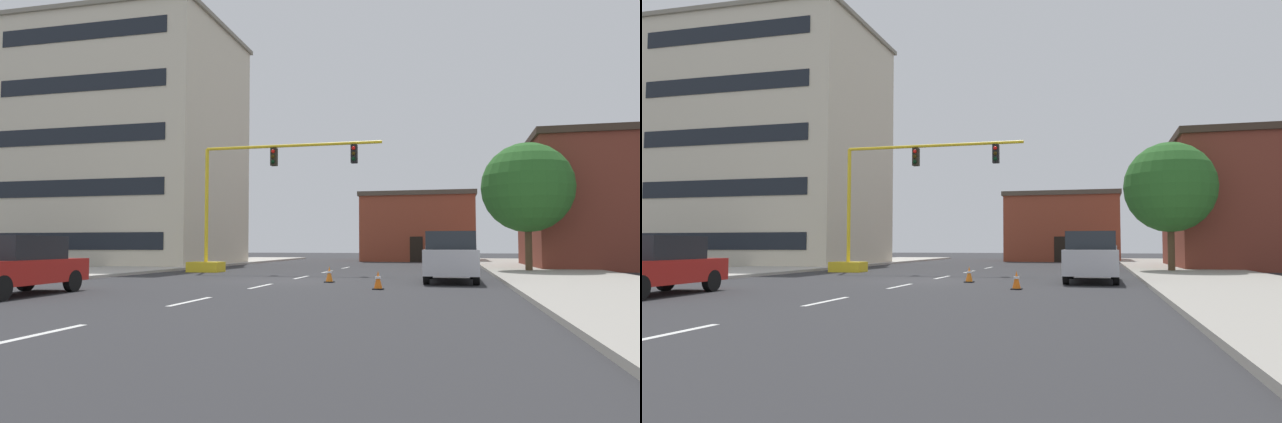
% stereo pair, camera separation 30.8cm
% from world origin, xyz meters
% --- Properties ---
extents(ground_plane, '(160.00, 160.00, 0.00)m').
position_xyz_m(ground_plane, '(0.00, 0.00, 0.00)').
color(ground_plane, '#2D2D30').
extents(sidewalk_left, '(6.00, 56.00, 0.14)m').
position_xyz_m(sidewalk_left, '(-11.55, 8.00, 0.07)').
color(sidewalk_left, '#B2ADA3').
rests_on(sidewalk_left, ground_plane).
extents(sidewalk_right, '(6.00, 56.00, 0.14)m').
position_xyz_m(sidewalk_right, '(11.55, 8.00, 0.07)').
color(sidewalk_right, '#9E998E').
rests_on(sidewalk_right, ground_plane).
extents(lane_stripe_seg_0, '(0.16, 2.40, 0.01)m').
position_xyz_m(lane_stripe_seg_0, '(0.00, -14.00, 0.00)').
color(lane_stripe_seg_0, silver).
rests_on(lane_stripe_seg_0, ground_plane).
extents(lane_stripe_seg_1, '(0.16, 2.40, 0.01)m').
position_xyz_m(lane_stripe_seg_1, '(0.00, -8.50, 0.00)').
color(lane_stripe_seg_1, silver).
rests_on(lane_stripe_seg_1, ground_plane).
extents(lane_stripe_seg_2, '(0.16, 2.40, 0.01)m').
position_xyz_m(lane_stripe_seg_2, '(0.00, -3.00, 0.00)').
color(lane_stripe_seg_2, silver).
rests_on(lane_stripe_seg_2, ground_plane).
extents(lane_stripe_seg_3, '(0.16, 2.40, 0.01)m').
position_xyz_m(lane_stripe_seg_3, '(0.00, 2.50, 0.00)').
color(lane_stripe_seg_3, silver).
rests_on(lane_stripe_seg_3, ground_plane).
extents(lane_stripe_seg_4, '(0.16, 2.40, 0.01)m').
position_xyz_m(lane_stripe_seg_4, '(0.00, 8.00, 0.00)').
color(lane_stripe_seg_4, silver).
rests_on(lane_stripe_seg_4, ground_plane).
extents(lane_stripe_seg_5, '(0.16, 2.40, 0.01)m').
position_xyz_m(lane_stripe_seg_5, '(0.00, 13.50, 0.00)').
color(lane_stripe_seg_5, silver).
rests_on(lane_stripe_seg_5, ground_plane).
extents(building_tall_left, '(15.38, 11.60, 17.46)m').
position_xyz_m(building_tall_left, '(-16.75, 14.76, 8.74)').
color(building_tall_left, beige).
rests_on(building_tall_left, ground_plane).
extents(building_brick_center, '(10.29, 8.85, 6.23)m').
position_xyz_m(building_brick_center, '(3.76, 30.91, 3.13)').
color(building_brick_center, brown).
rests_on(building_brick_center, ground_plane).
extents(building_row_right, '(12.95, 11.01, 8.08)m').
position_xyz_m(building_row_right, '(17.84, 16.09, 4.05)').
color(building_row_right, brown).
rests_on(building_row_right, ground_plane).
extents(traffic_signal_gantry, '(10.56, 1.20, 6.83)m').
position_xyz_m(traffic_signal_gantry, '(-4.95, 6.20, 2.33)').
color(traffic_signal_gantry, yellow).
rests_on(traffic_signal_gantry, ground_plane).
extents(tree_right_mid, '(4.76, 4.76, 6.90)m').
position_xyz_m(tree_right_mid, '(10.62, 9.08, 4.51)').
color(tree_right_mid, '#4C3823').
rests_on(tree_right_mid, ground_plane).
extents(pickup_truck_silver, '(2.04, 5.41, 1.99)m').
position_xyz_m(pickup_truck_silver, '(6.61, 1.06, 0.97)').
color(pickup_truck_silver, '#BCBCC1').
rests_on(pickup_truck_silver, ground_plane).
extents(sedan_red_near_left, '(2.09, 4.59, 1.74)m').
position_xyz_m(sedan_red_near_left, '(-5.75, -8.11, 0.89)').
color(sedan_red_near_left, '#B21E19').
rests_on(sedan_red_near_left, ground_plane).
extents(traffic_cone_roadside_a, '(0.36, 0.36, 0.63)m').
position_xyz_m(traffic_cone_roadside_a, '(1.95, -0.49, 0.31)').
color(traffic_cone_roadside_a, black).
rests_on(traffic_cone_roadside_a, ground_plane).
extents(traffic_cone_roadside_b, '(0.36, 0.36, 0.62)m').
position_xyz_m(traffic_cone_roadside_b, '(4.25, -3.51, 0.30)').
color(traffic_cone_roadside_b, black).
rests_on(traffic_cone_roadside_b, ground_plane).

